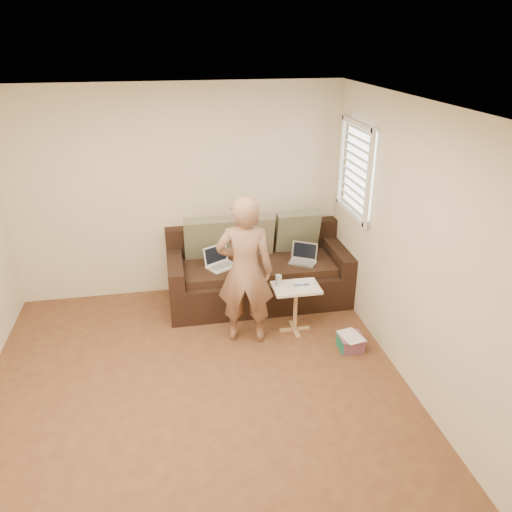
% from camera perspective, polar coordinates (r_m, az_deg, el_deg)
% --- Properties ---
extents(floor, '(4.50, 4.50, 0.00)m').
position_cam_1_polar(floor, '(4.75, -6.62, -16.45)').
color(floor, '#55301F').
rests_on(floor, ground).
extents(ceiling, '(4.50, 4.50, 0.00)m').
position_cam_1_polar(ceiling, '(3.63, -8.67, 16.35)').
color(ceiling, white).
rests_on(ceiling, wall_back).
extents(wall_back, '(4.00, 0.00, 4.00)m').
position_cam_1_polar(wall_back, '(6.11, -8.96, 7.13)').
color(wall_back, beige).
rests_on(wall_back, ground).
extents(wall_right, '(0.00, 4.50, 4.50)m').
position_cam_1_polar(wall_right, '(4.55, 18.44, -0.08)').
color(wall_right, beige).
rests_on(wall_right, ground).
extents(window_blinds, '(0.12, 0.88, 1.08)m').
position_cam_1_polar(window_blinds, '(5.68, 11.45, 9.80)').
color(window_blinds, white).
rests_on(window_blinds, wall_right).
extents(sofa, '(2.20, 0.95, 0.85)m').
position_cam_1_polar(sofa, '(6.09, 0.27, -1.52)').
color(sofa, black).
rests_on(sofa, ground).
extents(pillow_left, '(0.55, 0.29, 0.57)m').
position_cam_1_polar(pillow_left, '(6.06, -5.71, 2.04)').
color(pillow_left, '#60674C').
rests_on(pillow_left, sofa).
extents(pillow_mid, '(0.55, 0.27, 0.57)m').
position_cam_1_polar(pillow_mid, '(6.11, -0.56, 2.36)').
color(pillow_mid, '#615D45').
rests_on(pillow_mid, sofa).
extents(pillow_right, '(0.55, 0.28, 0.57)m').
position_cam_1_polar(pillow_right, '(6.28, 4.78, 2.87)').
color(pillow_right, '#60674C').
rests_on(pillow_right, sofa).
extents(laptop_silver, '(0.39, 0.36, 0.21)m').
position_cam_1_polar(laptop_silver, '(6.04, 5.40, -0.85)').
color(laptop_silver, '#B7BABC').
rests_on(laptop_silver, sofa).
extents(laptop_white, '(0.41, 0.38, 0.24)m').
position_cam_1_polar(laptop_white, '(5.93, -3.95, -1.31)').
color(laptop_white, white).
rests_on(laptop_white, sofa).
extents(person, '(0.68, 0.53, 1.65)m').
position_cam_1_polar(person, '(5.13, -1.29, -1.76)').
color(person, '#875A49').
rests_on(person, ground).
extents(side_table, '(0.51, 0.36, 0.56)m').
position_cam_1_polar(side_table, '(5.55, 4.57, -6.08)').
color(side_table, silver).
rests_on(side_table, ground).
extents(drinking_glass, '(0.07, 0.07, 0.12)m').
position_cam_1_polar(drinking_glass, '(5.40, 2.62, -2.80)').
color(drinking_glass, silver).
rests_on(drinking_glass, side_table).
extents(scissors, '(0.20, 0.15, 0.02)m').
position_cam_1_polar(scissors, '(5.43, 5.28, -3.36)').
color(scissors, silver).
rests_on(scissors, side_table).
extents(paper_on_table, '(0.25, 0.33, 0.00)m').
position_cam_1_polar(paper_on_table, '(5.45, 5.64, -3.34)').
color(paper_on_table, white).
rests_on(paper_on_table, side_table).
extents(striped_box, '(0.26, 0.26, 0.16)m').
position_cam_1_polar(striped_box, '(5.43, 10.87, -9.77)').
color(striped_box, '#DC2174').
rests_on(striped_box, ground).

